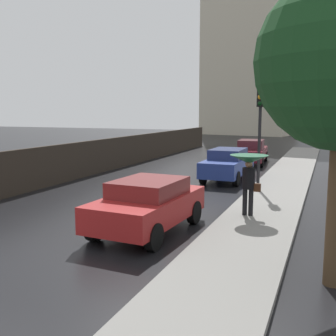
{
  "coord_description": "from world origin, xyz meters",
  "views": [
    {
      "loc": [
        6.9,
        -6.14,
        3.23
      ],
      "look_at": [
        2.26,
        5.37,
        1.47
      ],
      "focal_mm": 42.83,
      "sensor_mm": 36.0,
      "label": 1
    }
  ],
  "objects": [
    {
      "name": "car_red_far_ahead",
      "position": [
        2.47,
        3.41,
        0.76
      ],
      "size": [
        2.07,
        3.96,
        1.42
      ],
      "rotation": [
        0.0,
        0.0,
        -0.06
      ],
      "color": "maroon",
      "rests_on": "ground"
    },
    {
      "name": "car_blue_mid_road",
      "position": [
        2.52,
        12.28,
        0.77
      ],
      "size": [
        1.74,
        4.45,
        1.48
      ],
      "rotation": [
        0.0,
        0.0,
        -0.01
      ],
      "color": "navy",
      "rests_on": "ground"
    },
    {
      "name": "traffic_light",
      "position": [
        4.35,
        9.79,
        2.93
      ],
      "size": [
        0.26,
        0.39,
        4.0
      ],
      "color": "black",
      "rests_on": "sidewalk_strip"
    },
    {
      "name": "distant_tower",
      "position": [
        -3.8,
        50.4,
        15.61
      ],
      "size": [
        12.99,
        9.16,
        31.22
      ],
      "color": "beige",
      "rests_on": "ground"
    },
    {
      "name": "sidewalk_strip",
      "position": [
        5.1,
        0.0,
        0.07
      ],
      "size": [
        2.2,
        60.0,
        0.14
      ],
      "primitive_type": "cube",
      "color": "gray",
      "rests_on": "ground"
    },
    {
      "name": "car_maroon_near_kerb",
      "position": [
        2.48,
        18.57,
        0.75
      ],
      "size": [
        1.95,
        4.66,
        1.5
      ],
      "rotation": [
        0.0,
        0.0,
        0.07
      ],
      "color": "maroon",
      "rests_on": "ground"
    },
    {
      "name": "pedestrian_with_umbrella_near",
      "position": [
        4.75,
        5.59,
        1.62
      ],
      "size": [
        1.13,
        1.13,
        1.81
      ],
      "rotation": [
        0.0,
        0.0,
        3.1
      ],
      "color": "black",
      "rests_on": "sidewalk_strip"
    }
  ]
}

